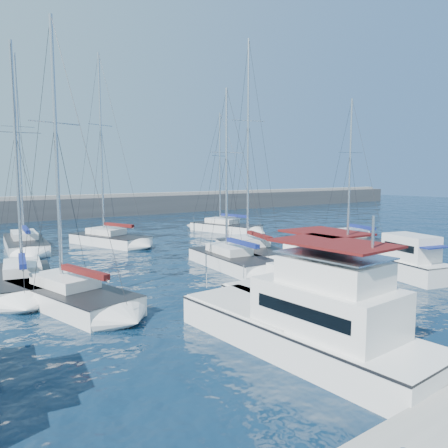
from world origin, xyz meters
TOP-DOWN VIEW (x-y plane):
  - ground at (0.00, 0.00)m, footprint 220.00×220.00m
  - breakwater at (0.00, 52.00)m, footprint 160.00×6.00m
  - motor_yacht_port_inner at (-4.50, -5.09)m, footprint 3.74×10.73m
  - motor_yacht_stbd_inner at (-2.50, -3.29)m, footprint 3.82×8.43m
  - motor_yacht_stbd_outer at (9.57, -0.26)m, footprint 3.92×6.98m
  - sailboat_mid_a at (-10.94, 10.66)m, footprint 4.46×8.34m
  - sailboat_mid_b at (-9.70, 6.04)m, footprint 4.85×8.60m
  - sailboat_mid_c at (2.38, 8.54)m, footprint 3.90×8.54m
  - sailboat_mid_d at (6.02, 10.75)m, footprint 5.66×9.50m
  - sailboat_mid_e at (16.58, 9.08)m, footprint 4.50×7.44m
  - sailboat_back_a at (-7.77, 25.27)m, footprint 4.20×9.76m
  - sailboat_back_b at (-0.79, 23.34)m, footprint 5.64×8.59m
  - sailboat_back_c at (13.53, 24.43)m, footprint 4.93×8.95m

SIDE VIEW (x-z plane):
  - ground at x=0.00m, z-range 0.00..0.00m
  - sailboat_mid_c at x=2.38m, z-range -5.94..6.95m
  - sailboat_back_c at x=13.53m, z-range -6.42..7.44m
  - sailboat_mid_a at x=-10.94m, z-range -6.62..7.66m
  - sailboat_mid_b at x=-9.70m, z-range -6.74..7.78m
  - sailboat_mid_e at x=16.58m, z-range -6.30..7.34m
  - sailboat_back_a at x=-7.77m, z-range -8.09..9.17m
  - sailboat_mid_d at x=6.02m, z-range -8.15..9.23m
  - sailboat_back_b at x=-0.79m, z-range -8.38..9.50m
  - motor_yacht_stbd_outer at x=9.57m, z-range -0.66..2.54m
  - breakwater at x=0.00m, z-range -1.17..3.28m
  - motor_yacht_port_inner at x=-4.50m, z-range -1.21..3.48m
  - motor_yacht_stbd_inner at x=-2.50m, z-range -1.21..3.48m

